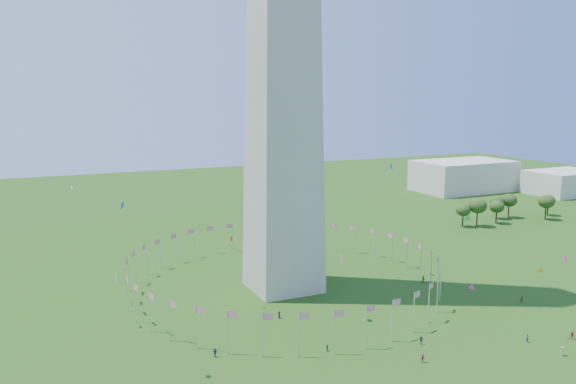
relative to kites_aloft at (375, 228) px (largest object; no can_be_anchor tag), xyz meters
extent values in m
plane|color=#1D410F|center=(-11.30, -24.49, -20.64)|extent=(600.00, 600.00, 0.00)
cylinder|color=silver|center=(28.70, 25.51, -16.14)|extent=(0.24, 0.24, 9.00)
cylinder|color=silver|center=(28.09, 32.46, -16.14)|extent=(0.24, 0.24, 9.00)
cylinder|color=silver|center=(26.28, 39.20, -16.14)|extent=(0.24, 0.24, 9.00)
cylinder|color=silver|center=(23.34, 45.51, -16.14)|extent=(0.24, 0.24, 9.00)
cylinder|color=silver|center=(19.34, 51.23, -16.14)|extent=(0.24, 0.24, 9.00)
cylinder|color=silver|center=(14.41, 56.16, -16.14)|extent=(0.24, 0.24, 9.00)
cylinder|color=silver|center=(8.70, 60.16, -16.14)|extent=(0.24, 0.24, 9.00)
cylinder|color=silver|center=(2.38, 63.10, -16.14)|extent=(0.24, 0.24, 9.00)
cylinder|color=silver|center=(-4.36, 64.91, -16.14)|extent=(0.24, 0.24, 9.00)
cylinder|color=silver|center=(-11.30, 65.51, -16.14)|extent=(0.24, 0.24, 9.00)
cylinder|color=silver|center=(-18.25, 64.91, -16.14)|extent=(0.24, 0.24, 9.00)
cylinder|color=silver|center=(-24.99, 63.10, -16.14)|extent=(0.24, 0.24, 9.00)
cylinder|color=silver|center=(-31.30, 60.16, -16.14)|extent=(0.24, 0.24, 9.00)
cylinder|color=silver|center=(-37.02, 56.16, -16.14)|extent=(0.24, 0.24, 9.00)
cylinder|color=silver|center=(-41.95, 51.23, -16.14)|extent=(0.24, 0.24, 9.00)
cylinder|color=silver|center=(-45.95, 45.51, -16.14)|extent=(0.24, 0.24, 9.00)
cylinder|color=silver|center=(-48.89, 39.20, -16.14)|extent=(0.24, 0.24, 9.00)
cylinder|color=silver|center=(-50.70, 32.46, -16.14)|extent=(0.24, 0.24, 9.00)
cylinder|color=silver|center=(-51.30, 25.51, -16.14)|extent=(0.24, 0.24, 9.00)
cylinder|color=silver|center=(-50.70, 18.57, -16.14)|extent=(0.24, 0.24, 9.00)
cylinder|color=silver|center=(-48.89, 11.83, -16.14)|extent=(0.24, 0.24, 9.00)
cylinder|color=silver|center=(-45.95, 5.51, -16.14)|extent=(0.24, 0.24, 9.00)
cylinder|color=silver|center=(-41.95, -0.20, -16.14)|extent=(0.24, 0.24, 9.00)
cylinder|color=silver|center=(-37.02, -5.13, -16.14)|extent=(0.24, 0.24, 9.00)
cylinder|color=silver|center=(-31.30, -9.13, -16.14)|extent=(0.24, 0.24, 9.00)
cylinder|color=silver|center=(-24.99, -12.07, -16.14)|extent=(0.24, 0.24, 9.00)
cylinder|color=silver|center=(-18.25, -13.88, -16.14)|extent=(0.24, 0.24, 9.00)
cylinder|color=silver|center=(-11.30, -14.49, -16.14)|extent=(0.24, 0.24, 9.00)
cylinder|color=silver|center=(-4.36, -13.88, -16.14)|extent=(0.24, 0.24, 9.00)
cylinder|color=silver|center=(2.38, -12.07, -16.14)|extent=(0.24, 0.24, 9.00)
cylinder|color=silver|center=(8.70, -9.13, -16.14)|extent=(0.24, 0.24, 9.00)
cylinder|color=silver|center=(14.41, -5.13, -16.14)|extent=(0.24, 0.24, 9.00)
cylinder|color=silver|center=(19.34, -0.20, -16.14)|extent=(0.24, 0.24, 9.00)
cylinder|color=silver|center=(23.34, 5.51, -16.14)|extent=(0.24, 0.24, 9.00)
cylinder|color=silver|center=(26.28, 11.83, -16.14)|extent=(0.24, 0.24, 9.00)
cylinder|color=silver|center=(28.09, 18.57, -16.14)|extent=(0.24, 0.24, 9.00)
cube|color=beige|center=(138.70, 125.51, -12.64)|extent=(50.00, 30.00, 16.00)
cube|color=beige|center=(178.70, 95.51, -14.64)|extent=(35.00, 25.00, 12.00)
imported|color=maroon|center=(-4.47, -24.00, -19.77)|extent=(1.28, 1.00, 1.74)
imported|color=#2E1747|center=(-20.58, 7.09, -19.78)|extent=(0.84, 0.99, 1.71)
imported|color=black|center=(-18.73, -12.22, -19.96)|extent=(0.79, 0.83, 1.36)
imported|color=#1E2346|center=(0.28, -17.48, -19.72)|extent=(1.23, 0.99, 1.83)
imported|color=gray|center=(22.10, -33.14, -19.66)|extent=(1.45, 1.27, 1.95)
imported|color=#591419|center=(37.47, -8.84, -19.80)|extent=(0.68, 0.51, 1.69)
imported|color=#282828|center=(25.07, 13.51, -19.77)|extent=(0.91, 1.69, 1.73)
imported|color=#212C4D|center=(20.87, -25.77, -19.76)|extent=(0.76, 0.72, 1.75)
imported|color=#541319|center=(30.39, -28.69, -19.78)|extent=(1.16, 1.27, 1.72)
imported|color=#1D2744|center=(-39.65, -5.38, -19.73)|extent=(1.23, 1.21, 1.81)
plane|color=green|center=(30.44, 3.75, -1.40)|extent=(1.95, 1.54, 2.39)
plane|color=blue|center=(-55.59, -4.94, 10.68)|extent=(0.75, 1.59, 1.68)
plane|color=white|center=(-61.18, 36.92, 8.02)|extent=(0.37, 1.39, 1.43)
plane|color=red|center=(-27.85, 18.29, -3.83)|extent=(1.38, 0.28, 1.37)
plane|color=blue|center=(6.91, 4.28, 13.09)|extent=(1.60, 1.06, 1.78)
plane|color=orange|center=(24.40, -24.66, -6.16)|extent=(1.53, 0.87, 1.43)
plane|color=yellow|center=(7.34, 31.70, 13.23)|extent=(0.73, 1.01, 1.23)
plane|color=#CC2699|center=(34.60, -22.29, -5.41)|extent=(0.75, 1.41, 1.47)
plane|color=#CC2699|center=(23.95, -5.98, -15.64)|extent=(1.35, 1.33, 1.53)
plane|color=#CC2699|center=(-8.30, 0.62, -6.30)|extent=(1.81, 0.97, 1.96)
plane|color=white|center=(-54.63, 17.69, -9.71)|extent=(1.13, 1.53, 1.81)
ellipsoid|color=#33551C|center=(80.27, 60.04, -16.23)|extent=(5.65, 5.65, 8.83)
ellipsoid|color=#33551C|center=(85.75, 58.26, -15.18)|extent=(6.99, 6.99, 10.92)
ellipsoid|color=#33551C|center=(96.34, 58.98, -16.13)|extent=(5.77, 5.77, 9.02)
ellipsoid|color=#33551C|center=(102.84, 65.32, -15.94)|extent=(6.01, 6.01, 9.39)
ellipsoid|color=#33551C|center=(108.99, 64.93, -15.72)|extent=(6.29, 6.29, 9.83)
ellipsoid|color=#33551C|center=(119.91, 55.86, -15.63)|extent=(6.41, 6.41, 10.02)
ellipsoid|color=#33551C|center=(127.43, 61.24, -16.31)|extent=(5.54, 5.54, 8.66)
camera|label=1|loc=(-69.33, -103.88, 29.53)|focal=35.00mm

